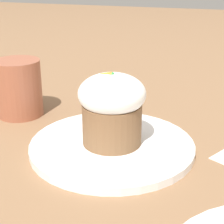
% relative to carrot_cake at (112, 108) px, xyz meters
% --- Properties ---
extents(ground_plane, '(4.00, 4.00, 0.00)m').
position_rel_carrot_cake_xyz_m(ground_plane, '(0.00, -0.00, -0.07)').
color(ground_plane, '#846042').
extents(dessert_plate, '(0.26, 0.26, 0.01)m').
position_rel_carrot_cake_xyz_m(dessert_plate, '(0.00, -0.00, -0.07)').
color(dessert_plate, white).
rests_on(dessert_plate, ground_plane).
extents(carrot_cake, '(0.10, 0.10, 0.12)m').
position_rel_carrot_cake_xyz_m(carrot_cake, '(0.00, 0.00, 0.00)').
color(carrot_cake, brown).
rests_on(carrot_cake, dessert_plate).
extents(spoon, '(0.08, 0.13, 0.01)m').
position_rel_carrot_cake_xyz_m(spoon, '(0.01, -0.02, -0.06)').
color(spoon, silver).
rests_on(spoon, dessert_plate).
extents(coffee_cup, '(0.12, 0.09, 0.11)m').
position_rel_carrot_cake_xyz_m(coffee_cup, '(0.22, -0.09, -0.02)').
color(coffee_cup, '#9E563D').
rests_on(coffee_cup, ground_plane).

